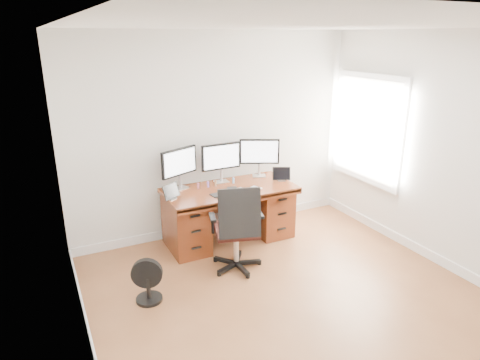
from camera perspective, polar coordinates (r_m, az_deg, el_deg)
name	(u,v)px	position (r m, az deg, el deg)	size (l,w,h in m)	color
ground	(307,314)	(4.51, 8.86, -17.21)	(4.50, 4.50, 0.00)	brown
back_wall	(215,136)	(5.77, -3.31, 5.93)	(4.00, 0.10, 2.70)	silver
right_wall	(457,156)	(5.32, 26.91, 2.84)	(0.10, 4.50, 2.70)	silver
desk	(229,212)	(5.69, -1.47, -4.26)	(1.70, 0.80, 0.75)	#602913
office_chair	(237,242)	(5.01, -0.41, -8.30)	(0.70, 0.70, 1.07)	black
floor_fan	(148,281)	(4.61, -12.18, -13.06)	(0.32, 0.28, 0.47)	black
monitor_left	(179,163)	(5.48, -8.10, 2.20)	(0.52, 0.24, 0.53)	silver
monitor_center	(221,158)	(5.67, -2.54, 2.96)	(0.55, 0.14, 0.53)	silver
monitor_right	(259,153)	(5.92, 2.60, 3.64)	(0.51, 0.27, 0.53)	silver
tablet_left	(171,192)	(5.20, -9.13, -1.65)	(0.24, 0.18, 0.19)	silver
tablet_right	(282,175)	(5.81, 5.58, 0.70)	(0.24, 0.17, 0.19)	silver
keyboard	(233,191)	(5.42, -0.93, -1.44)	(0.28, 0.12, 0.01)	white
trackpad	(255,188)	(5.51, 1.99, -1.13)	(0.14, 0.14, 0.01)	silver
drawing_tablet	(220,194)	(5.31, -2.66, -1.92)	(0.23, 0.15, 0.01)	black
phone	(232,188)	(5.53, -1.07, -1.04)	(0.13, 0.06, 0.01)	black
figurine_pink	(198,186)	(5.52, -5.59, -0.74)	(0.03, 0.03, 0.08)	#E06B8B
figurine_purple	(208,184)	(5.57, -4.28, -0.54)	(0.03, 0.03, 0.08)	#9466D2
figurine_brown	(216,183)	(5.61, -3.27, -0.38)	(0.03, 0.03, 0.08)	#936C4C
figurine_blue	(233,180)	(5.70, -0.88, 0.00)	(0.03, 0.03, 0.08)	#6DB0F2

